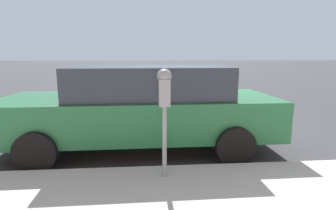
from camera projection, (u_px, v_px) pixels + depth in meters
ground_plane at (194, 132)px, 6.11m from camera, size 220.00×220.00×0.00m
parking_meter at (164, 96)px, 3.32m from camera, size 0.21×0.19×1.43m
car_green at (142, 106)px, 4.84m from camera, size 2.05×4.94×1.55m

